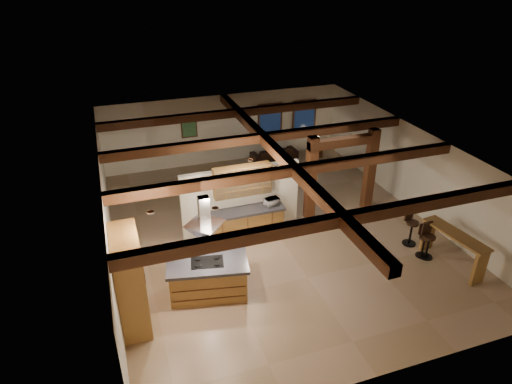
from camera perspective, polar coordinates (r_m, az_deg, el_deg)
The scene contains 23 objects.
ground at distance 14.77m, azimuth 2.45°, elevation -4.97°, with size 12.00×12.00×0.00m, color tan.
room_walls at distance 13.89m, azimuth 2.60°, elevation 1.22°, with size 12.00×12.00×12.00m.
ceiling_beams at distance 13.48m, azimuth 2.69°, elevation 4.94°, with size 10.00×12.00×0.28m.
timber_posts at distance 15.31m, azimuth 10.69°, elevation 3.29°, with size 2.50×0.30×2.90m.
partition_wall at distance 14.33m, azimuth -1.91°, elevation -0.95°, with size 3.80×0.18×2.20m, color silver.
pantry_cabinet at distance 11.22m, azimuth -15.47°, elevation -10.63°, with size 0.67×1.60×2.40m.
back_counter at distance 14.32m, azimuth -1.41°, elevation -3.85°, with size 2.50×0.66×0.94m.
upper_display_cabinet at distance 13.82m, azimuth -1.73°, elevation 1.42°, with size 1.80×0.36×0.95m.
range_hood at distance 11.34m, azimuth -6.32°, elevation -5.59°, with size 1.10×1.10×1.40m.
back_windows at distance 20.06m, azimuth 3.93°, elevation 8.85°, with size 2.70×0.07×1.70m.
framed_art at distance 18.83m, azimuth -8.36°, elevation 7.99°, with size 0.65×0.05×0.85m.
recessed_cans at distance 11.08m, azimuth -5.91°, elevation 0.12°, with size 3.16×2.46×0.03m.
kitchen_island at distance 12.08m, azimuth -6.00°, elevation -10.62°, with size 2.24×1.48×1.03m.
dining_table at distance 16.84m, azimuth -0.48°, elevation 0.81°, with size 1.96×1.10×0.69m, color #3E1F0F.
sofa at distance 19.71m, azimuth 2.29°, elevation 4.79°, with size 1.99×0.78×0.58m, color black.
microwave at distance 14.28m, azimuth 2.01°, elevation -1.23°, with size 0.44×0.30×0.25m, color #AEADB2.
bar_counter at distance 14.04m, azimuth 23.49°, elevation -5.98°, with size 0.80×2.09×1.07m.
side_table at distance 20.29m, azimuth 7.45°, elevation 5.30°, with size 0.49×0.49×0.61m, color #3F200F.
table_lamp at distance 20.09m, azimuth 7.55°, elevation 6.73°, with size 0.28×0.28×0.33m.
bar_stool_a at distance 14.27m, azimuth 20.22°, elevation -5.71°, with size 0.36×0.38×1.03m.
bar_stool_b at distance 14.22m, azimuth 20.68°, elevation -5.67°, with size 0.39×0.39×1.12m.
bar_stool_c at distance 14.66m, azimuth 18.78°, elevation -4.10°, with size 0.43×0.44×1.20m.
dining_chairs at distance 16.75m, azimuth -0.49°, elevation 1.41°, with size 1.74×1.74×1.07m.
Camera 1 is at (-4.62, -11.54, 7.99)m, focal length 32.00 mm.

